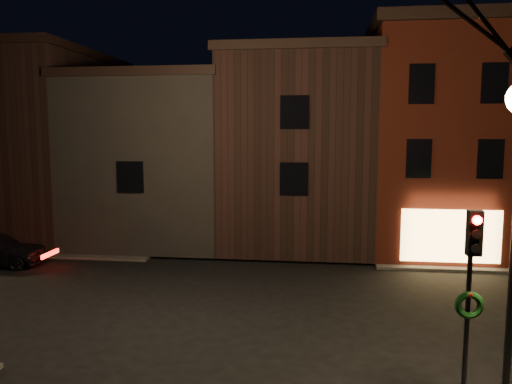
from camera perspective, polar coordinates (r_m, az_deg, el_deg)
ground at (r=16.86m, az=-1.95°, el=-12.87°), size 120.00×120.00×0.00m
sidewalk_far_left at (r=42.57m, az=-24.85°, el=-1.39°), size 30.00×30.00×0.12m
corner_building at (r=25.73m, az=19.56°, el=5.81°), size 6.50×8.50×10.50m
row_building_a at (r=26.20m, az=4.95°, el=4.95°), size 7.30×10.30×9.40m
row_building_b at (r=27.48m, az=-10.38°, el=3.91°), size 7.80×10.30×8.40m
row_building_c at (r=30.44m, az=-23.59°, el=5.14°), size 7.30×10.30×9.90m
traffic_signal at (r=10.99m, az=23.35°, el=-8.92°), size 0.58×0.38×4.05m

